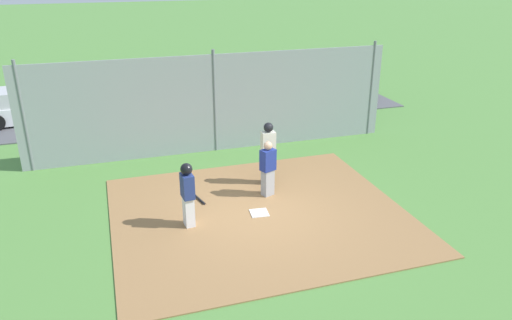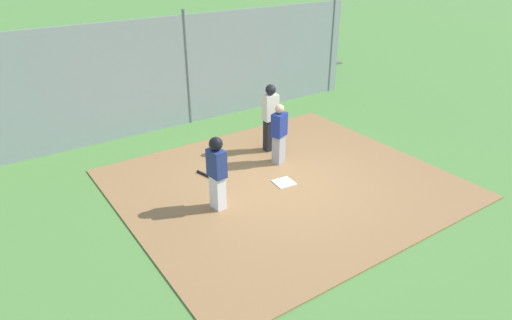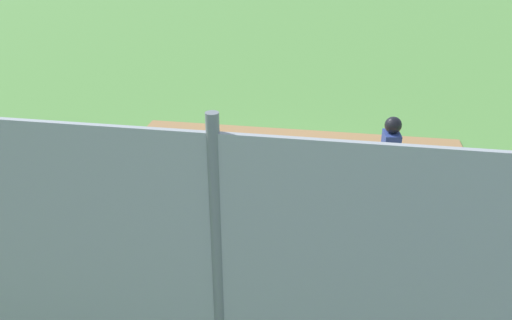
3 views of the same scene
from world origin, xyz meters
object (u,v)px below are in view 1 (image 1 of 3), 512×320
(parked_car_dark, at_px, (324,86))
(parked_car_white, at_px, (34,106))
(home_plate, at_px, (259,213))
(parked_car_blue, at_px, (119,102))
(catcher, at_px, (268,168))
(umpire, at_px, (268,152))
(runner, at_px, (188,191))
(baseball_bat, at_px, (198,198))

(parked_car_dark, height_order, parked_car_white, same)
(home_plate, bearing_deg, parked_car_blue, -73.33)
(home_plate, distance_m, catcher, 1.33)
(umpire, distance_m, parked_car_blue, 8.68)
(home_plate, distance_m, parked_car_blue, 9.96)
(home_plate, relative_size, catcher, 0.29)
(catcher, distance_m, parked_car_blue, 9.24)
(parked_car_white, bearing_deg, home_plate, -65.00)
(parked_car_blue, bearing_deg, umpire, 114.29)
(catcher, distance_m, parked_car_white, 11.27)
(runner, distance_m, parked_car_white, 11.00)
(catcher, xyz_separation_m, parked_car_blue, (3.39, -8.59, -0.20))
(catcher, height_order, parked_car_white, catcher)
(runner, relative_size, parked_car_blue, 0.38)
(catcher, height_order, parked_car_dark, catcher)
(umpire, distance_m, baseball_bat, 2.34)
(catcher, xyz_separation_m, runner, (2.32, 1.00, 0.12))
(runner, bearing_deg, parked_car_blue, 90.28)
(umpire, relative_size, parked_car_dark, 0.43)
(umpire, xyz_separation_m, runner, (2.57, 1.72, -0.04))
(baseball_bat, bearing_deg, parked_car_white, -165.72)
(runner, relative_size, baseball_bat, 2.09)
(runner, distance_m, baseball_bat, 1.62)
(catcher, bearing_deg, parked_car_white, -166.02)
(home_plate, height_order, parked_car_blue, parked_car_blue)
(catcher, bearing_deg, parked_car_blue, 179.52)
(umpire, distance_m, runner, 3.10)
(home_plate, height_order, baseball_bat, baseball_bat)
(runner, xyz_separation_m, parked_car_white, (4.31, -10.12, -0.32))
(catcher, distance_m, baseball_bat, 2.02)
(home_plate, height_order, parked_car_dark, parked_car_dark)
(parked_car_dark, height_order, parked_car_blue, same)
(umpire, bearing_deg, catcher, -17.75)
(baseball_bat, xyz_separation_m, parked_car_dark, (-7.46, -8.35, 0.55))
(catcher, height_order, umpire, umpire)
(home_plate, xyz_separation_m, parked_car_dark, (-6.15, -9.58, 0.57))
(home_plate, relative_size, runner, 0.27)
(catcher, relative_size, umpire, 0.85)
(catcher, bearing_deg, runner, -88.73)
(runner, height_order, parked_car_white, runner)
(catcher, relative_size, baseball_bat, 2.00)
(baseball_bat, relative_size, parked_car_white, 0.18)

